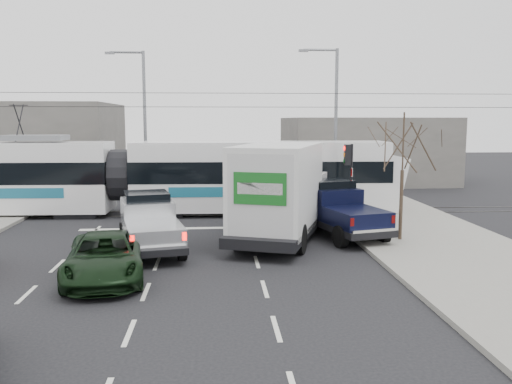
{
  "coord_description": "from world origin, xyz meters",
  "views": [
    {
      "loc": [
        0.32,
        -18.08,
        4.87
      ],
      "look_at": [
        2.03,
        4.7,
        1.8
      ],
      "focal_mm": 38.0,
      "sensor_mm": 36.0,
      "label": 1
    }
  ],
  "objects": [
    {
      "name": "catenary",
      "position": [
        0.0,
        10.0,
        3.88
      ],
      "size": [
        60.0,
        0.2,
        7.0
      ],
      "color": "black",
      "rests_on": "ground"
    },
    {
      "name": "box_truck",
      "position": [
        2.95,
        3.33,
        1.93
      ],
      "size": [
        5.15,
        8.24,
        3.9
      ],
      "rotation": [
        0.0,
        0.0,
        -0.34
      ],
      "color": "black",
      "rests_on": "ground"
    },
    {
      "name": "silver_pickup",
      "position": [
        -2.22,
        2.37,
        1.02
      ],
      "size": [
        3.12,
        5.94,
        2.05
      ],
      "rotation": [
        0.0,
        0.0,
        0.22
      ],
      "color": "black",
      "rests_on": "ground"
    },
    {
      "name": "rails",
      "position": [
        0.0,
        10.0,
        0.01
      ],
      "size": [
        60.0,
        1.6,
        0.03
      ],
      "primitive_type": "cube",
      "color": "#33302D",
      "rests_on": "ground"
    },
    {
      "name": "street_lamp_far",
      "position": [
        -4.19,
        16.0,
        5.11
      ],
      "size": [
        2.38,
        0.25,
        9.0
      ],
      "color": "slate",
      "rests_on": "ground"
    },
    {
      "name": "street_lamp_near",
      "position": [
        7.31,
        14.0,
        5.11
      ],
      "size": [
        2.38,
        0.25,
        9.0
      ],
      "color": "slate",
      "rests_on": "ground"
    },
    {
      "name": "sidewalk_right",
      "position": [
        9.0,
        0.0,
        0.07
      ],
      "size": [
        6.0,
        60.0,
        0.15
      ],
      "primitive_type": "cube",
      "color": "gray",
      "rests_on": "ground"
    },
    {
      "name": "ground",
      "position": [
        0.0,
        0.0,
        0.0
      ],
      "size": [
        120.0,
        120.0,
        0.0
      ],
      "primitive_type": "plane",
      "color": "black",
      "rests_on": "ground"
    },
    {
      "name": "tram",
      "position": [
        -4.52,
        9.81,
        1.98
      ],
      "size": [
        27.33,
        3.5,
        5.57
      ],
      "rotation": [
        0.0,
        0.0,
        -0.03
      ],
      "color": "white",
      "rests_on": "ground"
    },
    {
      "name": "navy_pickup",
      "position": [
        5.41,
        4.1,
        1.13
      ],
      "size": [
        3.31,
        5.76,
        2.29
      ],
      "rotation": [
        0.0,
        0.0,
        0.26
      ],
      "color": "black",
      "rests_on": "ground"
    },
    {
      "name": "building_left",
      "position": [
        -14.0,
        22.0,
        3.0
      ],
      "size": [
        14.0,
        10.0,
        6.0
      ],
      "primitive_type": "cube",
      "color": "slate",
      "rests_on": "ground"
    },
    {
      "name": "traffic_signal",
      "position": [
        6.47,
        6.5,
        2.74
      ],
      "size": [
        0.44,
        0.44,
        3.6
      ],
      "color": "black",
      "rests_on": "ground"
    },
    {
      "name": "building_right",
      "position": [
        12.0,
        24.0,
        2.5
      ],
      "size": [
        12.0,
        10.0,
        5.0
      ],
      "primitive_type": "cube",
      "color": "slate",
      "rests_on": "ground"
    },
    {
      "name": "bare_tree",
      "position": [
        7.6,
        2.5,
        3.79
      ],
      "size": [
        2.4,
        2.4,
        5.0
      ],
      "color": "#47382B",
      "rests_on": "ground"
    },
    {
      "name": "green_car",
      "position": [
        -3.09,
        -1.63,
        0.69
      ],
      "size": [
        2.91,
        5.22,
        1.38
      ],
      "primitive_type": "imported",
      "rotation": [
        0.0,
        0.0,
        0.13
      ],
      "color": "black",
      "rests_on": "ground"
    }
  ]
}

